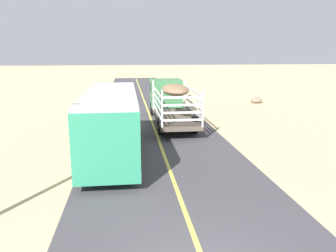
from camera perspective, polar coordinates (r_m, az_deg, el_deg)
The scene contains 3 objects.
livestock_truck at distance 25.77m, azimuth 0.16°, elevation 4.95°, with size 2.53×9.70×3.02m.
bus at distance 17.20m, azimuth -9.48°, elevation 0.79°, with size 2.54×10.00×3.21m.
boulder_mid_field at distance 35.56m, azimuth 14.65°, elevation 4.22°, with size 1.19×1.00×0.60m, color #84705B.
Camera 1 is at (-1.80, -6.63, 5.20)m, focal length 36.23 mm.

